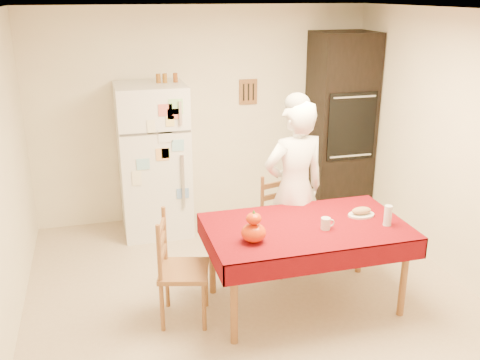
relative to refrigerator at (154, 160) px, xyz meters
name	(u,v)px	position (x,y,z in m)	size (l,w,h in m)	color
floor	(258,308)	(0.65, -1.88, -0.85)	(4.50, 4.50, 0.00)	tan
room_shell	(260,129)	(0.65, -1.88, 0.77)	(4.02, 4.52, 2.51)	white
refrigerator	(154,160)	(0.00, 0.00, 0.00)	(0.75, 0.74, 1.70)	white
oven_cabinet	(340,125)	(2.28, 0.05, 0.25)	(0.70, 0.62, 2.20)	black
dining_table	(306,233)	(1.06, -1.91, -0.16)	(1.70, 1.00, 0.76)	brown
chair_far	(283,219)	(1.12, -1.18, -0.34)	(0.52, 0.50, 0.95)	brown
chair_left	(176,265)	(-0.05, -1.84, -0.34)	(0.49, 0.51, 0.95)	brown
seated_woman	(294,190)	(1.17, -1.33, 0.01)	(0.63, 0.41, 1.73)	white
coffee_mug	(326,224)	(1.19, -2.03, -0.04)	(0.08, 0.08, 0.10)	silver
pumpkin_lower	(254,233)	(0.54, -2.09, -0.01)	(0.20, 0.20, 0.15)	#C94C04
pumpkin_upper	(254,219)	(0.54, -2.09, 0.11)	(0.12, 0.12, 0.09)	#C84104
wine_glass	(388,215)	(1.73, -2.09, 0.00)	(0.07, 0.07, 0.18)	silver
bread_plate	(361,215)	(1.61, -1.85, -0.08)	(0.24, 0.24, 0.02)	silver
bread_loaf	(361,211)	(1.61, -1.85, -0.04)	(0.18, 0.10, 0.06)	tan
spice_jar_left	(158,78)	(0.10, 0.05, 0.90)	(0.05, 0.05, 0.10)	brown
spice_jar_mid	(165,78)	(0.17, 0.05, 0.90)	(0.05, 0.05, 0.10)	brown
spice_jar_right	(175,78)	(0.29, 0.05, 0.90)	(0.05, 0.05, 0.10)	brown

